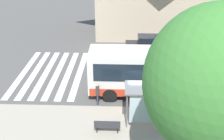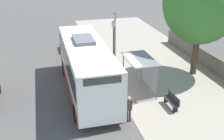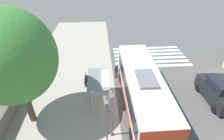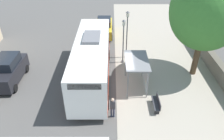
% 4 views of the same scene
% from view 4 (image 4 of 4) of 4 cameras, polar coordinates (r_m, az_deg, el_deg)
% --- Properties ---
extents(ground_plane, '(120.00, 120.00, 0.00)m').
position_cam_4_polar(ground_plane, '(17.40, 1.05, -4.37)').
color(ground_plane, '#514F4C').
rests_on(ground_plane, ground).
extents(sidewalk_plaza, '(9.00, 44.00, 0.02)m').
position_cam_4_polar(sidewalk_plaza, '(18.05, 15.52, -4.17)').
color(sidewalk_plaza, '#9E9384').
rests_on(sidewalk_plaza, ground).
extents(bus, '(2.73, 10.08, 3.56)m').
position_cam_4_polar(bus, '(17.33, -5.25, 2.69)').
color(bus, silver).
rests_on(bus, ground).
extents(bus_shelter, '(1.73, 3.09, 2.41)m').
position_cam_4_polar(bus_shelter, '(16.44, 6.97, 1.41)').
color(bus_shelter, slate).
rests_on(bus_shelter, ground).
extents(pedestrian, '(0.34, 0.22, 1.60)m').
position_cam_4_polar(pedestrian, '(14.29, 0.16, -9.46)').
color(pedestrian, '#2D3347').
rests_on(pedestrian, ground).
extents(bench, '(0.40, 1.54, 0.88)m').
position_cam_4_polar(bench, '(15.52, 11.57, -8.43)').
color(bench, '#333338').
rests_on(bench, ground).
extents(street_lamp_near, '(0.28, 0.28, 4.58)m').
position_cam_4_polar(street_lamp_near, '(20.13, 3.95, 10.05)').
color(street_lamp_near, '#4C4C51').
rests_on(street_lamp_near, ground).
extents(street_lamp_far, '(0.28, 0.28, 4.17)m').
position_cam_4_polar(street_lamp_far, '(19.33, 2.99, 8.31)').
color(street_lamp_far, '#4C4C51').
rests_on(street_lamp_far, ground).
extents(shade_tree, '(5.52, 5.52, 8.59)m').
position_cam_4_polar(shade_tree, '(17.88, 23.73, 14.05)').
color(shade_tree, brown).
rests_on(shade_tree, ground).
extents(parked_car_behind_bus, '(1.92, 4.47, 1.89)m').
position_cam_4_polar(parked_car_behind_bus, '(25.67, -2.08, 11.09)').
color(parked_car_behind_bus, gold).
rests_on(parked_car_behind_bus, ground).
extents(parked_car_far_lane, '(1.90, 4.25, 2.16)m').
position_cam_4_polar(parked_car_far_lane, '(19.30, -25.41, -0.07)').
color(parked_car_far_lane, black).
rests_on(parked_car_far_lane, ground).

